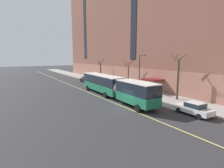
% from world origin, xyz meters
% --- Properties ---
extents(ground_plane, '(260.00, 260.00, 0.00)m').
position_xyz_m(ground_plane, '(0.00, 0.00, 0.00)').
color(ground_plane, '#303033').
extents(sidewalk, '(5.48, 160.00, 0.15)m').
position_xyz_m(sidewalk, '(9.21, 3.00, 0.07)').
color(sidewalk, '#9E9B93').
rests_on(sidewalk, ground).
extents(city_bus, '(3.53, 20.54, 3.55)m').
position_xyz_m(city_bus, '(1.73, 6.43, 2.06)').
color(city_bus, '#1E704C').
rests_on(city_bus, ground).
extents(parked_car_black_0, '(2.02, 4.79, 1.56)m').
position_xyz_m(parked_car_black_0, '(5.24, 25.95, 0.78)').
color(parked_car_black_0, black).
rests_on(parked_car_black_0, ground).
extents(parked_car_white_1, '(2.14, 4.45, 1.56)m').
position_xyz_m(parked_car_white_1, '(5.15, -6.45, 0.78)').
color(parked_car_white_1, silver).
rests_on(parked_car_white_1, ground).
extents(parked_car_white_3, '(1.96, 4.55, 1.56)m').
position_xyz_m(parked_car_white_3, '(5.26, 18.75, 0.78)').
color(parked_car_white_3, silver).
rests_on(parked_car_white_3, ground).
extents(parked_car_white_4, '(2.01, 4.58, 1.56)m').
position_xyz_m(parked_car_white_4, '(5.38, 6.02, 0.78)').
color(parked_car_white_4, silver).
rests_on(parked_car_white_4, ground).
extents(street_tree_mid_block, '(1.90, 1.89, 7.23)m').
position_xyz_m(street_tree_mid_block, '(9.45, -0.68, 3.80)').
color(street_tree_mid_block, brown).
rests_on(street_tree_mid_block, sidewalk).
extents(street_tree_far_uptown, '(1.83, 1.81, 6.18)m').
position_xyz_m(street_tree_far_uptown, '(9.49, 12.27, 3.18)').
color(street_tree_far_uptown, brown).
rests_on(street_tree_far_uptown, sidewalk).
extents(street_tree_far_downtown, '(1.58, 1.53, 6.26)m').
position_xyz_m(street_tree_far_downtown, '(9.48, 25.18, 3.10)').
color(street_tree_far_downtown, brown).
rests_on(street_tree_far_downtown, sidewalk).
extents(street_lamp, '(0.36, 1.48, 7.11)m').
position_xyz_m(street_lamp, '(7.07, 5.53, 4.49)').
color(street_lamp, '#2D2D30').
rests_on(street_lamp, sidewalk).
extents(lane_centerline, '(0.16, 140.00, 0.01)m').
position_xyz_m(lane_centerline, '(0.03, 3.00, 0.00)').
color(lane_centerline, '#E0D66B').
rests_on(lane_centerline, ground).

